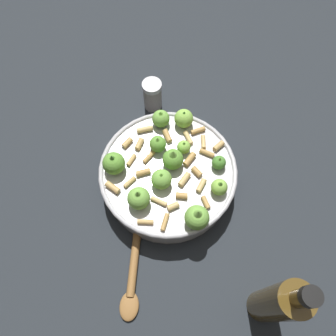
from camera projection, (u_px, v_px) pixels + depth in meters
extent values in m
plane|color=#23282D|center=(168.00, 182.00, 0.73)|extent=(2.40, 2.40, 0.00)
cylinder|color=#B7B7BC|center=(168.00, 176.00, 0.70)|extent=(0.27, 0.27, 0.06)
torus|color=#B7B7BC|center=(168.00, 170.00, 0.67)|extent=(0.28, 0.28, 0.01)
sphere|color=#75B247|center=(139.00, 198.00, 0.62)|extent=(0.04, 0.04, 0.04)
cone|color=#75B247|center=(138.00, 194.00, 0.60)|extent=(0.02, 0.02, 0.02)
sphere|color=#8CC64C|center=(182.00, 146.00, 0.68)|extent=(0.03, 0.03, 0.03)
cone|color=#75B247|center=(183.00, 143.00, 0.67)|extent=(0.01, 0.01, 0.01)
sphere|color=#75B247|center=(197.00, 217.00, 0.61)|extent=(0.05, 0.05, 0.05)
cone|color=#75B247|center=(198.00, 213.00, 0.58)|extent=(0.02, 0.02, 0.02)
sphere|color=#8CC64C|center=(184.00, 118.00, 0.70)|extent=(0.04, 0.04, 0.04)
cone|color=#4C8933|center=(184.00, 113.00, 0.69)|extent=(0.02, 0.02, 0.01)
sphere|color=#609E38|center=(114.00, 163.00, 0.65)|extent=(0.05, 0.05, 0.05)
cone|color=#4C8933|center=(112.00, 158.00, 0.63)|extent=(0.02, 0.02, 0.02)
sphere|color=#609E38|center=(158.00, 144.00, 0.68)|extent=(0.03, 0.03, 0.03)
cone|color=#75B247|center=(158.00, 140.00, 0.66)|extent=(0.02, 0.02, 0.01)
sphere|color=#75B247|center=(161.00, 179.00, 0.64)|extent=(0.04, 0.04, 0.04)
cone|color=#609E38|center=(161.00, 175.00, 0.63)|extent=(0.02, 0.02, 0.01)
sphere|color=#609E38|center=(173.00, 159.00, 0.66)|extent=(0.04, 0.04, 0.04)
cone|color=#75B247|center=(173.00, 154.00, 0.64)|extent=(0.02, 0.02, 0.02)
sphere|color=#4C8933|center=(219.00, 163.00, 0.66)|extent=(0.03, 0.03, 0.03)
cone|color=#75B247|center=(220.00, 159.00, 0.65)|extent=(0.01, 0.01, 0.01)
sphere|color=#8CC64C|center=(219.00, 187.00, 0.64)|extent=(0.03, 0.03, 0.03)
cone|color=#609E38|center=(220.00, 184.00, 0.62)|extent=(0.02, 0.02, 0.01)
sphere|color=#75B247|center=(161.00, 119.00, 0.70)|extent=(0.04, 0.04, 0.04)
cone|color=#609E38|center=(161.00, 114.00, 0.69)|extent=(0.02, 0.02, 0.01)
cylinder|color=tan|center=(139.00, 144.00, 0.69)|extent=(0.03, 0.02, 0.01)
cylinder|color=tan|center=(182.00, 196.00, 0.64)|extent=(0.02, 0.03, 0.01)
cylinder|color=tan|center=(201.00, 185.00, 0.65)|extent=(0.03, 0.01, 0.01)
cylinder|color=tan|center=(131.00, 160.00, 0.68)|extent=(0.03, 0.01, 0.01)
cylinder|color=tan|center=(165.00, 222.00, 0.62)|extent=(0.03, 0.02, 0.01)
cylinder|color=tan|center=(198.00, 131.00, 0.71)|extent=(0.03, 0.03, 0.01)
cylinder|color=tan|center=(219.00, 146.00, 0.69)|extent=(0.03, 0.02, 0.01)
cylinder|color=tan|center=(188.00, 138.00, 0.70)|extent=(0.03, 0.03, 0.01)
cylinder|color=tan|center=(130.00, 182.00, 0.66)|extent=(0.03, 0.01, 0.01)
cylinder|color=tan|center=(126.00, 144.00, 0.69)|extent=(0.02, 0.01, 0.01)
cylinder|color=tan|center=(148.00, 157.00, 0.68)|extent=(0.03, 0.01, 0.01)
cylinder|color=tan|center=(206.00, 202.00, 0.64)|extent=(0.02, 0.03, 0.01)
cylinder|color=tan|center=(145.00, 129.00, 0.71)|extent=(0.03, 0.03, 0.01)
cylinder|color=tan|center=(113.00, 187.00, 0.65)|extent=(0.01, 0.03, 0.01)
cylinder|color=tan|center=(203.00, 142.00, 0.70)|extent=(0.03, 0.03, 0.01)
cylinder|color=tan|center=(190.00, 159.00, 0.68)|extent=(0.03, 0.01, 0.01)
cylinder|color=tan|center=(197.00, 172.00, 0.66)|extent=(0.02, 0.02, 0.01)
cylinder|color=tan|center=(159.00, 201.00, 0.64)|extent=(0.01, 0.03, 0.01)
cylinder|color=tan|center=(207.00, 153.00, 0.68)|extent=(0.02, 0.03, 0.01)
cylinder|color=tan|center=(167.00, 136.00, 0.70)|extent=(0.03, 0.03, 0.01)
cylinder|color=tan|center=(173.00, 206.00, 0.63)|extent=(0.03, 0.02, 0.01)
cylinder|color=tan|center=(185.00, 178.00, 0.66)|extent=(0.03, 0.01, 0.01)
cylinder|color=tan|center=(143.00, 172.00, 0.66)|extent=(0.03, 0.03, 0.01)
cylinder|color=tan|center=(145.00, 222.00, 0.62)|extent=(0.02, 0.03, 0.01)
cylinder|color=gray|center=(153.00, 97.00, 0.79)|extent=(0.04, 0.04, 0.07)
cylinder|color=silver|center=(152.00, 86.00, 0.75)|extent=(0.04, 0.04, 0.01)
cylinder|color=#4C3814|center=(276.00, 303.00, 0.53)|extent=(0.05, 0.05, 0.20)
cylinder|color=#4C3814|center=(303.00, 298.00, 0.43)|extent=(0.02, 0.02, 0.04)
cylinder|color=black|center=(311.00, 297.00, 0.41)|extent=(0.03, 0.03, 0.02)
cylinder|color=olive|center=(136.00, 245.00, 0.66)|extent=(0.17, 0.11, 0.02)
ellipsoid|color=olive|center=(129.00, 306.00, 0.62)|extent=(0.06, 0.06, 0.01)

